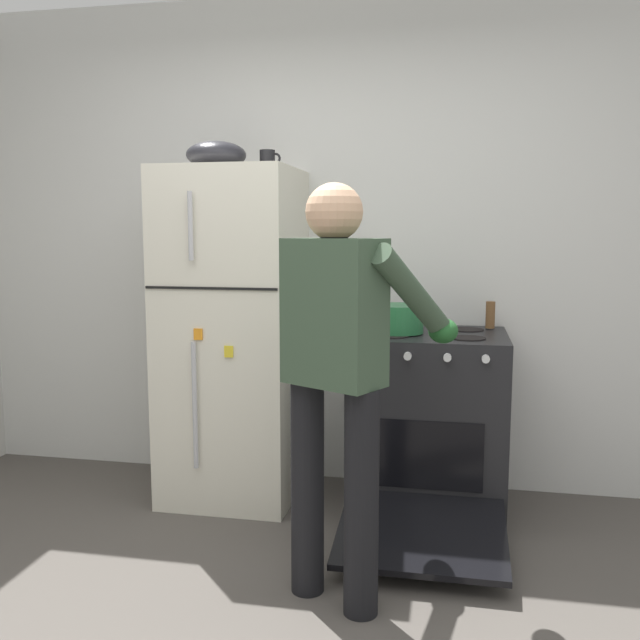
{
  "coord_description": "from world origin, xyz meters",
  "views": [
    {
      "loc": [
        0.67,
        -1.89,
        1.43
      ],
      "look_at": [
        0.03,
        1.32,
        1.0
      ],
      "focal_mm": 38.52,
      "sensor_mm": 36.0,
      "label": 1
    }
  ],
  "objects_px": {
    "person_cook": "(341,356)",
    "stove_range": "(428,424)",
    "red_pot": "(398,319)",
    "refrigerator": "(234,335)",
    "mixing_bowl": "(216,155)",
    "coffee_mug": "(268,159)",
    "pepper_mill": "(490,315)"
  },
  "relations": [
    {
      "from": "person_cook",
      "to": "stove_range",
      "type": "bearing_deg",
      "value": 72.56
    },
    {
      "from": "person_cook",
      "to": "red_pot",
      "type": "bearing_deg",
      "value": 81.48
    },
    {
      "from": "refrigerator",
      "to": "person_cook",
      "type": "bearing_deg",
      "value": -52.4
    },
    {
      "from": "refrigerator",
      "to": "mixing_bowl",
      "type": "distance_m",
      "value": 0.95
    },
    {
      "from": "stove_range",
      "to": "mixing_bowl",
      "type": "relative_size",
      "value": 3.92
    },
    {
      "from": "stove_range",
      "to": "mixing_bowl",
      "type": "bearing_deg",
      "value": 179.08
    },
    {
      "from": "refrigerator",
      "to": "mixing_bowl",
      "type": "height_order",
      "value": "mixing_bowl"
    },
    {
      "from": "person_cook",
      "to": "coffee_mug",
      "type": "relative_size",
      "value": 14.28
    },
    {
      "from": "refrigerator",
      "to": "pepper_mill",
      "type": "distance_m",
      "value": 1.36
    },
    {
      "from": "refrigerator",
      "to": "coffee_mug",
      "type": "distance_m",
      "value": 0.94
    },
    {
      "from": "stove_range",
      "to": "person_cook",
      "type": "distance_m",
      "value": 1.11
    },
    {
      "from": "refrigerator",
      "to": "stove_range",
      "type": "distance_m",
      "value": 1.12
    },
    {
      "from": "stove_range",
      "to": "person_cook",
      "type": "relative_size",
      "value": 0.76
    },
    {
      "from": "refrigerator",
      "to": "mixing_bowl",
      "type": "relative_size",
      "value": 5.62
    },
    {
      "from": "refrigerator",
      "to": "pepper_mill",
      "type": "xyz_separation_m",
      "value": [
        1.34,
        0.2,
        0.12
      ]
    },
    {
      "from": "red_pot",
      "to": "coffee_mug",
      "type": "distance_m",
      "value": 1.07
    },
    {
      "from": "pepper_mill",
      "to": "mixing_bowl",
      "type": "xyz_separation_m",
      "value": [
        -1.42,
        -0.2,
        0.83
      ]
    },
    {
      "from": "person_cook",
      "to": "coffee_mug",
      "type": "height_order",
      "value": "coffee_mug"
    },
    {
      "from": "coffee_mug",
      "to": "red_pot",
      "type": "bearing_deg",
      "value": -8.2
    },
    {
      "from": "refrigerator",
      "to": "stove_range",
      "type": "bearing_deg",
      "value": -0.97
    },
    {
      "from": "refrigerator",
      "to": "pepper_mill",
      "type": "bearing_deg",
      "value": 8.52
    },
    {
      "from": "pepper_mill",
      "to": "refrigerator",
      "type": "bearing_deg",
      "value": -171.48
    },
    {
      "from": "coffee_mug",
      "to": "pepper_mill",
      "type": "bearing_deg",
      "value": 7.4
    },
    {
      "from": "red_pot",
      "to": "pepper_mill",
      "type": "distance_m",
      "value": 0.52
    },
    {
      "from": "red_pot",
      "to": "coffee_mug",
      "type": "height_order",
      "value": "coffee_mug"
    },
    {
      "from": "red_pot",
      "to": "stove_range",
      "type": "bearing_deg",
      "value": 11.35
    },
    {
      "from": "refrigerator",
      "to": "person_cook",
      "type": "height_order",
      "value": "refrigerator"
    },
    {
      "from": "stove_range",
      "to": "coffee_mug",
      "type": "height_order",
      "value": "coffee_mug"
    },
    {
      "from": "person_cook",
      "to": "mixing_bowl",
      "type": "relative_size",
      "value": 5.15
    },
    {
      "from": "stove_range",
      "to": "pepper_mill",
      "type": "xyz_separation_m",
      "value": [
        0.3,
        0.22,
        0.54
      ]
    },
    {
      "from": "coffee_mug",
      "to": "mixing_bowl",
      "type": "relative_size",
      "value": 0.36
    },
    {
      "from": "red_pot",
      "to": "pepper_mill",
      "type": "bearing_deg",
      "value": 28.52
    }
  ]
}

